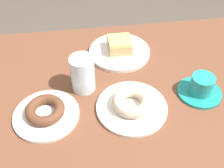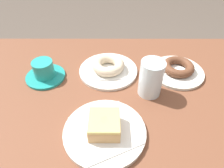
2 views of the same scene
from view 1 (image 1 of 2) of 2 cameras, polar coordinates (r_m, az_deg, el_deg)
table at (r=0.96m, az=1.82°, el=-4.67°), size 1.07×0.70×0.73m
plate_chocolate_ring at (r=0.81m, az=-14.08°, el=-6.52°), size 0.20×0.20×0.01m
napkin_chocolate_ring at (r=0.80m, az=-14.16°, el=-6.23°), size 0.13×0.13×0.00m
donut_chocolate_ring at (r=0.79m, az=-14.37°, el=-5.47°), size 0.12×0.12×0.03m
plate_sugar_ring at (r=0.80m, az=4.32°, el=-5.08°), size 0.22×0.22×0.01m
napkin_sugar_ring at (r=0.80m, az=4.34°, el=-4.77°), size 0.13×0.13×0.00m
donut_sugar_ring at (r=0.78m, az=4.42°, el=-3.86°), size 0.12×0.12×0.04m
plate_glazed_square at (r=0.99m, az=1.63°, el=7.03°), size 0.23×0.23×0.01m
napkin_glazed_square at (r=0.99m, az=1.64°, el=7.42°), size 0.21×0.21×0.00m
donut_glazed_square at (r=0.97m, az=1.67°, el=8.57°), size 0.08×0.08×0.05m
water_glass at (r=0.82m, az=-6.38°, el=2.06°), size 0.08×0.08×0.12m
coffee_cup at (r=0.87m, az=18.79°, el=-0.61°), size 0.14×0.14×0.07m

